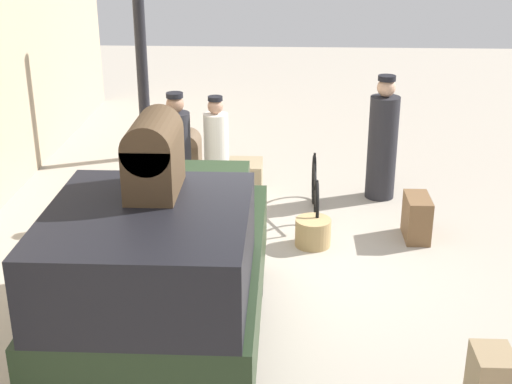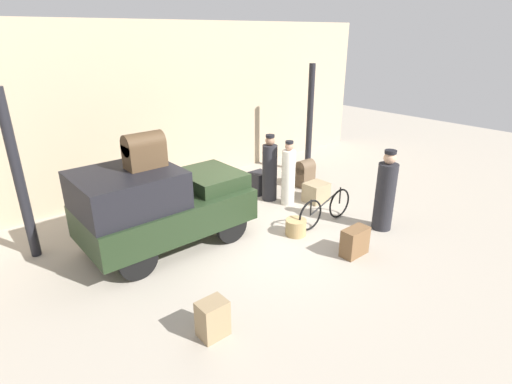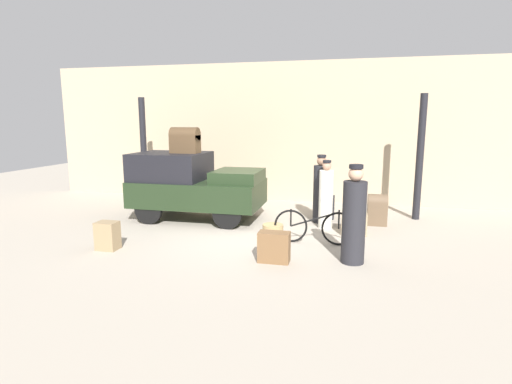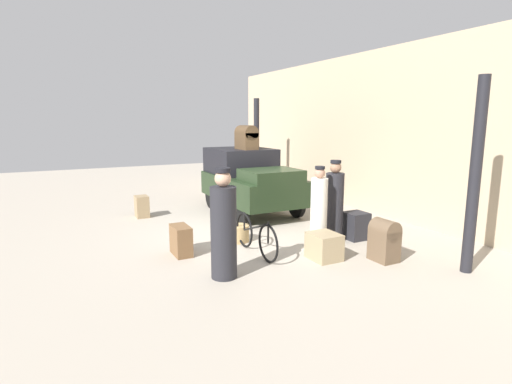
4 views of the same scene
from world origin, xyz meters
name	(u,v)px [view 1 (image 1 of 4)]	position (x,y,z in m)	size (l,w,h in m)	color
ground_plane	(272,272)	(0.00, 0.00, 0.00)	(30.00, 30.00, 0.00)	#A89E8E
canopy_pillar_right	(142,62)	(4.18, 2.30, 1.67)	(0.19, 0.19, 3.34)	black
truck	(164,266)	(-1.75, 0.98, 0.97)	(3.43, 1.81, 1.79)	black
bicycle	(315,192)	(1.68, -0.56, 0.38)	(1.76, 0.04, 0.78)	black
wicker_basket	(313,232)	(0.76, -0.51, 0.18)	(0.46, 0.46, 0.36)	tan
porter_with_bicycle	(217,160)	(1.83, 0.83, 0.78)	(0.35, 0.35, 1.69)	silver
porter_carrying_trunk	(382,143)	(2.49, -1.57, 0.85)	(0.43, 0.43, 1.86)	#232328
porter_lifting_near_truck	(177,161)	(1.66, 1.36, 0.81)	(0.39, 0.39, 1.78)	#232328
suitcase_small_leather	(143,192)	(1.77, 1.89, 0.30)	(0.47, 0.47, 0.60)	#232328
trunk_barrel_dark	(188,154)	(3.10, 1.42, 0.42)	(0.49, 0.39, 0.80)	brown
suitcase_tan_flat	(245,178)	(2.53, 0.47, 0.25)	(0.59, 0.51, 0.50)	#9E8966
suitcase_black_upright	(490,382)	(-2.46, -1.94, 0.29)	(0.43, 0.33, 0.59)	#937A56
trunk_umber_medium	(417,218)	(1.04, -1.88, 0.29)	(0.59, 0.31, 0.58)	brown
trunk_on_truck_roof	(154,153)	(-1.92, 0.98, 2.14)	(0.75, 0.42, 0.68)	#4C3823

